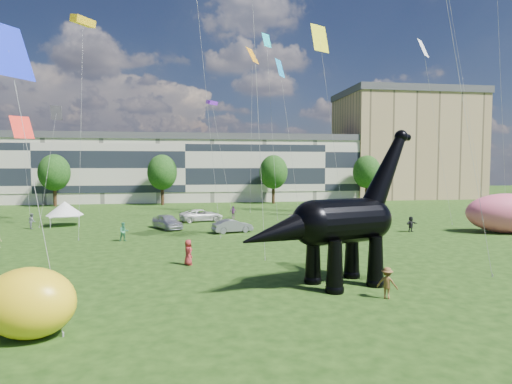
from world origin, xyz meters
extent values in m
plane|color=#16330C|center=(0.00, 0.00, 0.00)|extent=(220.00, 220.00, 0.00)
cube|color=beige|center=(-8.00, 62.00, 6.00)|extent=(78.00, 11.00, 12.00)
cube|color=tan|center=(40.00, 65.00, 11.00)|extent=(28.00, 18.00, 22.00)
cylinder|color=#382314|center=(-30.00, 53.00, 1.60)|extent=(0.56, 0.56, 3.20)
ellipsoid|color=#14380F|center=(-30.00, 53.00, 6.32)|extent=(5.20, 5.20, 6.24)
cylinder|color=#382314|center=(-12.00, 53.00, 1.60)|extent=(0.56, 0.56, 3.20)
ellipsoid|color=#14380F|center=(-12.00, 53.00, 6.32)|extent=(5.20, 5.20, 6.24)
cylinder|color=#382314|center=(8.00, 53.00, 1.60)|extent=(0.56, 0.56, 3.20)
ellipsoid|color=#14380F|center=(8.00, 53.00, 6.32)|extent=(5.20, 5.20, 6.24)
cylinder|color=#382314|center=(26.00, 53.00, 1.60)|extent=(0.56, 0.56, 3.20)
ellipsoid|color=#14380F|center=(26.00, 53.00, 6.32)|extent=(5.20, 5.20, 6.24)
cone|color=black|center=(1.03, -1.72, 1.46)|extent=(1.26, 1.26, 2.91)
sphere|color=black|center=(1.03, -1.72, 0.17)|extent=(1.07, 1.07, 1.07)
cone|color=black|center=(0.37, 0.31, 1.46)|extent=(1.26, 1.26, 2.91)
sphere|color=black|center=(0.37, 0.31, 0.17)|extent=(1.07, 1.07, 1.07)
cone|color=black|center=(3.80, -0.82, 1.46)|extent=(1.26, 1.26, 2.91)
sphere|color=black|center=(3.80, -0.82, 0.17)|extent=(1.07, 1.07, 1.07)
cone|color=black|center=(3.14, 1.21, 1.46)|extent=(1.26, 1.26, 2.91)
sphere|color=black|center=(3.14, 1.21, 0.17)|extent=(1.07, 1.07, 1.07)
cylinder|color=black|center=(1.99, -0.29, 3.78)|extent=(4.68, 3.75, 2.62)
sphere|color=black|center=(0.05, -0.91, 3.78)|extent=(2.62, 2.62, 2.62)
sphere|color=black|center=(3.93, 0.34, 3.78)|extent=(2.52, 2.52, 2.52)
cone|color=black|center=(5.06, 0.71, 6.59)|extent=(3.92, 2.51, 5.14)
sphere|color=black|center=(6.19, 1.07, 8.82)|extent=(0.82, 0.82, 0.82)
cylinder|color=black|center=(6.46, 1.16, 8.77)|extent=(0.78, 0.62, 0.43)
cone|color=black|center=(-1.85, -1.53, 3.46)|extent=(5.51, 3.52, 2.85)
imported|color=silver|center=(-9.51, 23.73, 0.82)|extent=(3.98, 5.16, 1.64)
imported|color=gray|center=(-2.62, 20.13, 0.69)|extent=(4.44, 2.57, 1.38)
imported|color=silver|center=(-5.62, 29.72, 0.75)|extent=(5.91, 4.02, 1.50)
imported|color=#595960|center=(3.97, 19.18, 0.81)|extent=(3.74, 6.02, 1.63)
cube|color=white|center=(14.73, 24.48, 1.16)|extent=(3.62, 3.62, 0.13)
cone|color=white|center=(14.73, 24.48, 2.00)|extent=(4.59, 4.59, 1.58)
cylinder|color=#999999|center=(13.51, 22.79, 0.58)|extent=(0.06, 0.06, 1.16)
cylinder|color=#999999|center=(16.42, 23.26, 0.58)|extent=(0.06, 0.06, 1.16)
cylinder|color=#999999|center=(13.04, 25.69, 0.58)|extent=(0.06, 0.06, 1.16)
cylinder|color=#999999|center=(15.94, 26.17, 0.58)|extent=(0.06, 0.06, 1.16)
cube|color=silver|center=(14.20, 26.60, 1.07)|extent=(3.61, 3.61, 0.12)
cone|color=silver|center=(14.20, 26.60, 1.85)|extent=(4.57, 4.57, 1.46)
cylinder|color=#999999|center=(12.51, 25.66, 0.54)|extent=(0.06, 0.06, 1.07)
cylinder|color=#999999|center=(15.13, 24.91, 0.54)|extent=(0.06, 0.06, 1.07)
cylinder|color=#999999|center=(13.26, 28.28, 0.54)|extent=(0.06, 0.06, 1.07)
cylinder|color=#999999|center=(15.88, 27.53, 0.54)|extent=(0.06, 0.06, 1.07)
cube|color=white|center=(-21.45, 28.17, 1.18)|extent=(3.91, 3.91, 0.13)
cone|color=white|center=(-21.45, 28.17, 2.03)|extent=(4.95, 4.95, 1.61)
cylinder|color=#999999|center=(-22.53, 26.35, 0.59)|extent=(0.06, 0.06, 1.18)
cylinder|color=#999999|center=(-19.63, 27.09, 0.59)|extent=(0.06, 0.06, 1.18)
cylinder|color=#999999|center=(-23.27, 29.25, 0.59)|extent=(0.06, 0.06, 1.18)
cylinder|color=#999999|center=(-20.37, 29.99, 0.59)|extent=(0.06, 0.06, 1.18)
ellipsoid|color=#FF6387|center=(25.60, 15.72, 2.06)|extent=(9.04, 6.15, 4.12)
ellipsoid|color=yellow|center=(-13.29, -5.84, 1.44)|extent=(4.28, 3.62, 2.88)
imported|color=black|center=(16.08, 17.82, 0.83)|extent=(1.61, 1.02, 1.66)
imported|color=brown|center=(3.41, -3.16, 0.83)|extent=(1.23, 1.14, 1.67)
imported|color=slate|center=(-24.28, 25.93, 0.87)|extent=(0.92, 1.02, 1.73)
imported|color=olive|center=(12.26, 19.73, 0.92)|extent=(1.22, 1.36, 1.83)
imported|color=#693271|center=(-1.42, 32.08, 0.82)|extent=(1.02, 0.60, 1.63)
imported|color=#3A9261|center=(-13.05, 16.62, 0.87)|extent=(1.02, 0.91, 1.74)
imported|color=#A6292D|center=(-7.04, 6.08, 0.90)|extent=(0.86, 1.03, 1.81)
cube|color=yellow|center=(-18.22, 25.25, 22.55)|extent=(2.46, 2.75, 0.98)
plane|color=silver|center=(21.08, 25.05, 21.20)|extent=(2.39, 2.29, 2.17)
plane|color=#1427D8|center=(-14.61, -3.65, 12.05)|extent=(2.22, 2.76, 2.48)
plane|color=black|center=(-23.02, 31.36, 13.41)|extent=(1.80, 1.34, 1.80)
cube|color=#691BC3|center=(-4.21, 30.19, 14.86)|extent=(1.58, 1.59, 0.62)
plane|color=#0CB1C2|center=(3.60, 35.15, 24.26)|extent=(1.90, 1.62, 1.91)
plane|color=red|center=(-29.34, 37.76, 12.13)|extent=(3.87, 3.65, 3.10)
plane|color=orange|center=(2.95, 44.61, 24.53)|extent=(2.79, 3.14, 2.53)
plane|color=yellow|center=(9.27, 28.84, 22.94)|extent=(3.50, 2.35, 3.46)
plane|color=#1387CE|center=(5.39, 34.63, 20.41)|extent=(2.08, 2.45, 2.45)
camera|label=1|loc=(-6.69, -24.06, 7.03)|focal=30.00mm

